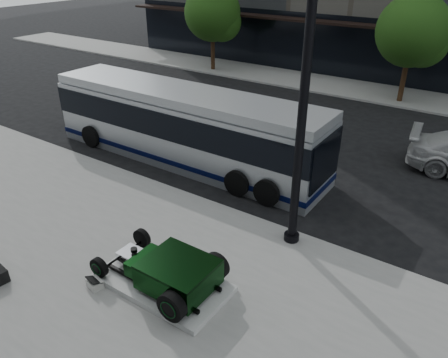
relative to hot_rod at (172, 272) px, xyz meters
The scene contains 8 objects.
ground 6.18m from the hot_rod, 94.50° to the left, with size 120.00×120.00×0.00m, color black.
sidewalk_far 20.14m from the hot_rod, 91.37° to the left, with size 70.00×4.00×0.12m, color gray.
street_trees 19.45m from the hot_rod, 88.02° to the left, with size 29.80×3.80×5.70m.
display_plinth 0.60m from the hot_rod, behind, with size 3.40×1.80×0.15m, color silver.
hot_rod is the anchor object (origin of this frame).
info_plaque 2.05m from the hot_rod, 148.57° to the right, with size 0.45×0.37×0.31m.
lamppost 5.05m from the hot_rod, 67.68° to the left, with size 0.45×0.45×8.12m.
transit_bus 8.05m from the hot_rod, 126.56° to the left, with size 12.12×2.88×2.92m.
Camera 1 is at (6.31, -12.36, 7.77)m, focal length 35.00 mm.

